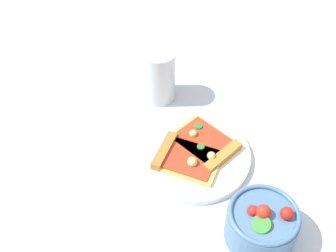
{
  "coord_description": "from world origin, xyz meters",
  "views": [
    {
      "loc": [
        0.58,
        -0.17,
        0.7
      ],
      "look_at": [
        -0.05,
        -0.05,
        0.03
      ],
      "focal_mm": 47.68,
      "sensor_mm": 36.0,
      "label": 1
    }
  ],
  "objects_px": {
    "soda_glass": "(159,76)",
    "paper_napkin": "(90,82)",
    "plate": "(192,155)",
    "pizza_slice_far": "(206,145)",
    "salad_bowl": "(262,224)",
    "pizza_slice_near": "(184,158)"
  },
  "relations": [
    {
      "from": "pizza_slice_near",
      "to": "pizza_slice_far",
      "type": "relative_size",
      "value": 0.98
    },
    {
      "from": "salad_bowl",
      "to": "paper_napkin",
      "type": "height_order",
      "value": "salad_bowl"
    },
    {
      "from": "plate",
      "to": "pizza_slice_near",
      "type": "height_order",
      "value": "pizza_slice_near"
    },
    {
      "from": "pizza_slice_far",
      "to": "soda_glass",
      "type": "height_order",
      "value": "soda_glass"
    },
    {
      "from": "salad_bowl",
      "to": "pizza_slice_far",
      "type": "bearing_deg",
      "value": -168.36
    },
    {
      "from": "pizza_slice_far",
      "to": "soda_glass",
      "type": "distance_m",
      "value": 0.2
    },
    {
      "from": "pizza_slice_near",
      "to": "paper_napkin",
      "type": "xyz_separation_m",
      "value": [
        -0.29,
        -0.17,
        -0.02
      ]
    },
    {
      "from": "plate",
      "to": "paper_napkin",
      "type": "height_order",
      "value": "plate"
    },
    {
      "from": "pizza_slice_near",
      "to": "salad_bowl",
      "type": "height_order",
      "value": "salad_bowl"
    },
    {
      "from": "soda_glass",
      "to": "paper_napkin",
      "type": "relative_size",
      "value": 0.86
    },
    {
      "from": "salad_bowl",
      "to": "soda_glass",
      "type": "xyz_separation_m",
      "value": [
        -0.39,
        -0.11,
        0.02
      ]
    },
    {
      "from": "salad_bowl",
      "to": "paper_napkin",
      "type": "bearing_deg",
      "value": -150.81
    },
    {
      "from": "plate",
      "to": "pizza_slice_far",
      "type": "distance_m",
      "value": 0.04
    },
    {
      "from": "pizza_slice_far",
      "to": "salad_bowl",
      "type": "bearing_deg",
      "value": 11.64
    },
    {
      "from": "pizza_slice_near",
      "to": "plate",
      "type": "bearing_deg",
      "value": 125.78
    },
    {
      "from": "soda_glass",
      "to": "paper_napkin",
      "type": "bearing_deg",
      "value": -116.63
    },
    {
      "from": "soda_glass",
      "to": "pizza_slice_near",
      "type": "bearing_deg",
      "value": 3.57
    },
    {
      "from": "pizza_slice_far",
      "to": "salad_bowl",
      "type": "height_order",
      "value": "salad_bowl"
    },
    {
      "from": "plate",
      "to": "salad_bowl",
      "type": "bearing_deg",
      "value": 20.77
    },
    {
      "from": "pizza_slice_near",
      "to": "pizza_slice_far",
      "type": "distance_m",
      "value": 0.06
    },
    {
      "from": "plate",
      "to": "pizza_slice_far",
      "type": "relative_size",
      "value": 1.49
    },
    {
      "from": "salad_bowl",
      "to": "paper_napkin",
      "type": "xyz_separation_m",
      "value": [
        -0.47,
        -0.26,
        -0.04
      ]
    }
  ]
}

